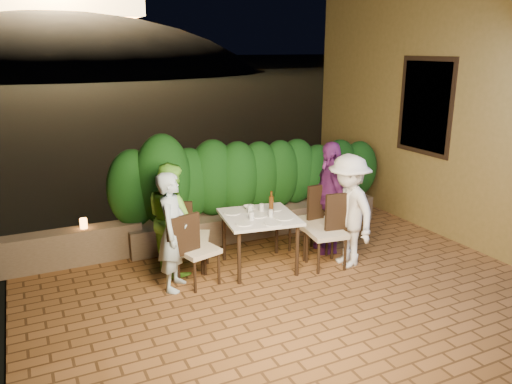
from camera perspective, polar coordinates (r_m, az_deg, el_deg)
ground at (r=6.26m, az=7.90°, el=-11.80°), size 400.00×400.00×0.00m
terrace_floor at (r=6.66m, az=5.49°, el=-10.45°), size 7.00×6.00×0.15m
building_wall at (r=9.41m, az=20.57°, el=12.74°), size 1.60×5.00×5.00m
window_pane at (r=8.54m, az=18.94°, el=9.27°), size 0.08×1.00×1.40m
window_frame at (r=8.54m, az=18.89°, el=9.27°), size 0.06×1.15×1.55m
planter at (r=8.09m, az=0.20°, el=-3.31°), size 4.20×0.55×0.40m
hedge at (r=7.88m, az=0.21°, el=1.84°), size 4.00×0.70×1.10m
parapet at (r=7.37m, az=-21.43°, el=-6.08°), size 2.20×0.30×0.50m
hill at (r=65.14m, az=-21.23°, el=9.00°), size 52.00×40.00×22.00m
dining_table at (r=6.77m, az=0.37°, el=-5.71°), size 1.07×1.07×0.75m
plate_nw at (r=6.33m, az=-1.37°, el=-3.63°), size 0.22×0.22×0.01m
plate_sw at (r=6.75m, az=-2.76°, el=-2.36°), size 0.23×0.23×0.01m
plate_ne at (r=6.55m, az=3.20°, el=-2.95°), size 0.23×0.23×0.01m
plate_se at (r=6.89m, az=2.15°, el=-1.96°), size 0.19×0.19×0.01m
plate_centre at (r=6.63m, az=0.27°, el=-2.69°), size 0.23×0.23×0.01m
plate_front at (r=6.34m, az=1.95°, el=-3.59°), size 0.23×0.23×0.01m
glass_nw at (r=6.46m, az=-0.51°, el=-2.75°), size 0.06×0.06×0.11m
glass_sw at (r=6.73m, az=-0.67°, el=-1.94°), size 0.07×0.07×0.12m
glass_ne at (r=6.58m, az=1.70°, el=-2.44°), size 0.06×0.06×0.10m
glass_se at (r=6.81m, az=0.64°, el=-1.77°), size 0.06×0.06×0.10m
beer_bottle at (r=6.67m, az=1.76°, el=-1.21°), size 0.06×0.06×0.32m
bowl at (r=6.92m, az=-0.75°, el=-1.74°), size 0.17×0.17×0.04m
chair_left_front at (r=6.33m, az=-6.64°, el=-6.43°), size 0.55×0.55×0.96m
chair_left_back at (r=6.73m, az=-7.34°, el=-5.01°), size 0.59×0.59×0.96m
chair_right_front at (r=6.82m, az=8.05°, el=-4.45°), size 0.54×0.54×1.03m
chair_right_back at (r=7.22m, az=6.05°, el=-3.25°), size 0.50×0.50×1.02m
diner_blue at (r=6.17m, az=-9.47°, el=-4.50°), size 0.59×0.65×1.49m
diner_green at (r=6.66m, az=-9.61°, el=-2.93°), size 0.69×0.82×1.49m
diner_white at (r=6.85m, az=10.47°, el=-2.15°), size 0.60×1.01×1.55m
diner_purple at (r=7.29m, az=8.44°, el=-0.59°), size 0.62×1.03×1.64m
parapet_lamp at (r=7.28m, az=-19.11°, el=-3.41°), size 0.10×0.10×0.14m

